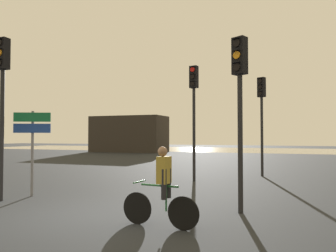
% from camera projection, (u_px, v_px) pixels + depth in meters
% --- Properties ---
extents(ground_plane, '(120.00, 120.00, 0.00)m').
position_uv_depth(ground_plane, '(71.00, 217.00, 7.39)').
color(ground_plane, black).
extents(water_strip, '(80.00, 16.00, 0.01)m').
position_uv_depth(water_strip, '(251.00, 150.00, 42.90)').
color(water_strip, '#9E937F').
rests_on(water_strip, ground).
extents(distant_building, '(8.49, 4.00, 4.12)m').
position_uv_depth(distant_building, '(129.00, 134.00, 38.03)').
color(distant_building, '#2D2823').
rests_on(distant_building, ground).
extents(traffic_light_center, '(0.36, 0.37, 4.70)m').
position_uv_depth(traffic_light_center, '(194.00, 101.00, 13.35)').
color(traffic_light_center, black).
rests_on(traffic_light_center, ground).
extents(traffic_light_far_right, '(0.39, 0.41, 4.52)m').
position_uv_depth(traffic_light_far_right, '(262.00, 108.00, 14.98)').
color(traffic_light_far_right, black).
rests_on(traffic_light_far_right, ground).
extents(traffic_light_near_right, '(0.39, 0.41, 4.22)m').
position_uv_depth(traffic_light_near_right, '(240.00, 90.00, 7.87)').
color(traffic_light_near_right, black).
rests_on(traffic_light_near_right, ground).
extents(traffic_light_near_left, '(0.32, 0.34, 4.64)m').
position_uv_depth(traffic_light_near_left, '(2.00, 88.00, 9.33)').
color(traffic_light_near_left, black).
rests_on(traffic_light_near_left, ground).
extents(direction_sign_post, '(1.01, 0.50, 2.60)m').
position_uv_depth(direction_sign_post, '(32.00, 137.00, 9.99)').
color(direction_sign_post, slate).
rests_on(direction_sign_post, ground).
extents(cyclist, '(1.70, 0.46, 1.62)m').
position_uv_depth(cyclist, '(162.00, 186.00, 6.58)').
color(cyclist, black).
rests_on(cyclist, ground).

